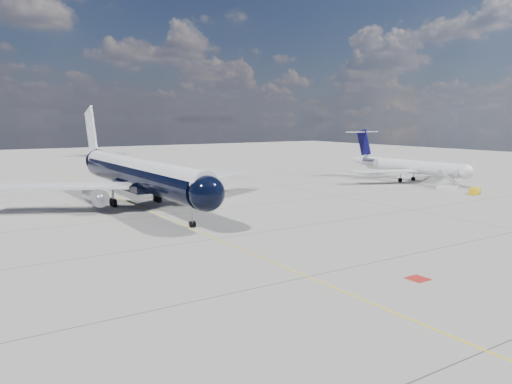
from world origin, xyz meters
TOP-DOWN VIEW (x-y plane):
  - ground at (0.00, 30.00)m, footprint 320.00×320.00m
  - taxiway_centerline at (0.00, 25.00)m, footprint 0.16×160.00m
  - red_marking at (6.80, -10.00)m, footprint 1.60×1.60m
  - main_airliner at (0.28, 34.79)m, footprint 41.71×50.62m
  - regional_jet at (54.48, 32.63)m, footprint 26.14×29.94m
  - boarding_stair at (51.25, 19.93)m, footprint 3.26×3.67m
  - service_tug at (50.40, 14.08)m, footprint 2.98×2.41m

SIDE VIEW (x-z plane):
  - ground at x=0.00m, z-range 0.00..0.00m
  - taxiway_centerline at x=0.00m, z-range 0.00..0.01m
  - red_marking at x=6.80m, z-range 0.00..0.01m
  - service_tug at x=50.40m, z-range -0.01..1.01m
  - boarding_stair at x=51.25m, z-range -1.07..2.33m
  - regional_jet at x=54.48m, z-range -1.87..8.29m
  - main_airliner at x=0.28m, z-range -2.78..11.88m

